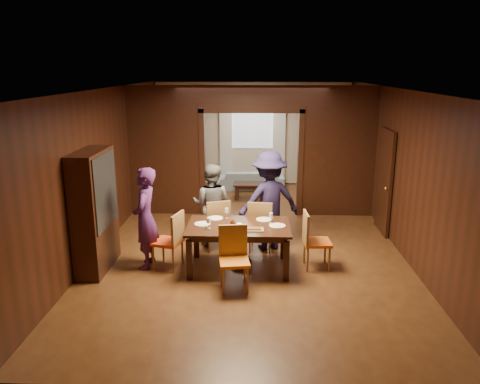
{
  "coord_description": "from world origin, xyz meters",
  "views": [
    {
      "loc": [
        0.11,
        -8.72,
        3.29
      ],
      "look_at": [
        -0.18,
        -0.4,
        1.05
      ],
      "focal_mm": 35.0,
      "sensor_mm": 36.0,
      "label": 1
    }
  ],
  "objects_px": {
    "chair_left": "(167,240)",
    "chair_far_l": "(216,224)",
    "chair_near": "(234,260)",
    "chair_right": "(317,240)",
    "sofa": "(251,180)",
    "person_purple": "(145,218)",
    "chair_far_r": "(261,225)",
    "coffee_table": "(249,191)",
    "hutch": "(95,211)",
    "dining_table": "(239,247)",
    "person_grey": "(212,205)",
    "person_navy": "(269,201)"
  },
  "relations": [
    {
      "from": "chair_near",
      "to": "dining_table",
      "type": "bearing_deg",
      "value": 79.02
    },
    {
      "from": "sofa",
      "to": "hutch",
      "type": "distance_m",
      "value": 5.95
    },
    {
      "from": "chair_far_l",
      "to": "chair_far_r",
      "type": "xyz_separation_m",
      "value": [
        0.83,
        -0.03,
        0.0
      ]
    },
    {
      "from": "person_purple",
      "to": "chair_right",
      "type": "bearing_deg",
      "value": 91.16
    },
    {
      "from": "coffee_table",
      "to": "chair_near",
      "type": "bearing_deg",
      "value": -91.68
    },
    {
      "from": "dining_table",
      "to": "chair_right",
      "type": "distance_m",
      "value": 1.31
    },
    {
      "from": "person_navy",
      "to": "chair_left",
      "type": "xyz_separation_m",
      "value": [
        -1.71,
        -0.94,
        -0.43
      ]
    },
    {
      "from": "chair_far_r",
      "to": "person_purple",
      "type": "bearing_deg",
      "value": 28.95
    },
    {
      "from": "coffee_table",
      "to": "chair_right",
      "type": "height_order",
      "value": "chair_right"
    },
    {
      "from": "person_purple",
      "to": "dining_table",
      "type": "bearing_deg",
      "value": 89.15
    },
    {
      "from": "person_navy",
      "to": "chair_right",
      "type": "height_order",
      "value": "person_navy"
    },
    {
      "from": "person_navy",
      "to": "person_purple",
      "type": "bearing_deg",
      "value": 3.81
    },
    {
      "from": "chair_left",
      "to": "chair_right",
      "type": "xyz_separation_m",
      "value": [
        2.5,
        0.07,
        0.0
      ]
    },
    {
      "from": "sofa",
      "to": "hutch",
      "type": "height_order",
      "value": "hutch"
    },
    {
      "from": "person_navy",
      "to": "hutch",
      "type": "distance_m",
      "value": 3.05
    },
    {
      "from": "chair_near",
      "to": "chair_right",
      "type": "bearing_deg",
      "value": 24.16
    },
    {
      "from": "coffee_table",
      "to": "dining_table",
      "type": "bearing_deg",
      "value": -91.47
    },
    {
      "from": "coffee_table",
      "to": "chair_far_l",
      "type": "relative_size",
      "value": 0.82
    },
    {
      "from": "person_grey",
      "to": "chair_left",
      "type": "height_order",
      "value": "person_grey"
    },
    {
      "from": "chair_left",
      "to": "hutch",
      "type": "height_order",
      "value": "hutch"
    },
    {
      "from": "chair_left",
      "to": "chair_near",
      "type": "distance_m",
      "value": 1.39
    },
    {
      "from": "dining_table",
      "to": "chair_left",
      "type": "height_order",
      "value": "chair_left"
    },
    {
      "from": "chair_near",
      "to": "chair_left",
      "type": "bearing_deg",
      "value": 137.74
    },
    {
      "from": "dining_table",
      "to": "person_purple",
      "type": "bearing_deg",
      "value": 178.81
    },
    {
      "from": "sofa",
      "to": "person_navy",
      "type": "bearing_deg",
      "value": 92.71
    },
    {
      "from": "person_purple",
      "to": "chair_far_l",
      "type": "bearing_deg",
      "value": 127.34
    },
    {
      "from": "chair_left",
      "to": "chair_right",
      "type": "relative_size",
      "value": 1.0
    },
    {
      "from": "person_purple",
      "to": "chair_far_r",
      "type": "xyz_separation_m",
      "value": [
        1.93,
        0.8,
        -0.37
      ]
    },
    {
      "from": "chair_near",
      "to": "coffee_table",
      "type": "bearing_deg",
      "value": 80.18
    },
    {
      "from": "person_purple",
      "to": "chair_near",
      "type": "xyz_separation_m",
      "value": [
        1.52,
        -0.81,
        -0.37
      ]
    },
    {
      "from": "chair_right",
      "to": "chair_near",
      "type": "bearing_deg",
      "value": 119.12
    },
    {
      "from": "person_purple",
      "to": "person_grey",
      "type": "relative_size",
      "value": 1.09
    },
    {
      "from": "person_purple",
      "to": "chair_right",
      "type": "relative_size",
      "value": 1.76
    },
    {
      "from": "sofa",
      "to": "chair_far_l",
      "type": "xyz_separation_m",
      "value": [
        -0.59,
        -4.43,
        0.22
      ]
    },
    {
      "from": "person_purple",
      "to": "person_grey",
      "type": "distance_m",
      "value": 1.45
    },
    {
      "from": "chair_right",
      "to": "chair_far_l",
      "type": "relative_size",
      "value": 1.0
    },
    {
      "from": "chair_left",
      "to": "chair_right",
      "type": "bearing_deg",
      "value": 107.41
    },
    {
      "from": "hutch",
      "to": "chair_far_l",
      "type": "bearing_deg",
      "value": 25.78
    },
    {
      "from": "person_grey",
      "to": "chair_right",
      "type": "distance_m",
      "value": 2.13
    },
    {
      "from": "dining_table",
      "to": "hutch",
      "type": "distance_m",
      "value": 2.44
    },
    {
      "from": "person_purple",
      "to": "sofa",
      "type": "distance_m",
      "value": 5.56
    },
    {
      "from": "sofa",
      "to": "chair_left",
      "type": "relative_size",
      "value": 1.86
    },
    {
      "from": "person_grey",
      "to": "sofa",
      "type": "relative_size",
      "value": 0.87
    },
    {
      "from": "chair_far_l",
      "to": "chair_far_r",
      "type": "height_order",
      "value": "same"
    },
    {
      "from": "chair_left",
      "to": "chair_far_l",
      "type": "distance_m",
      "value": 1.13
    },
    {
      "from": "person_navy",
      "to": "chair_far_r",
      "type": "height_order",
      "value": "person_navy"
    },
    {
      "from": "coffee_table",
      "to": "chair_left",
      "type": "height_order",
      "value": "chair_left"
    },
    {
      "from": "person_navy",
      "to": "chair_left",
      "type": "bearing_deg",
      "value": 8.83
    },
    {
      "from": "dining_table",
      "to": "chair_near",
      "type": "height_order",
      "value": "chair_near"
    },
    {
      "from": "person_navy",
      "to": "coffee_table",
      "type": "relative_size",
      "value": 2.29
    }
  ]
}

